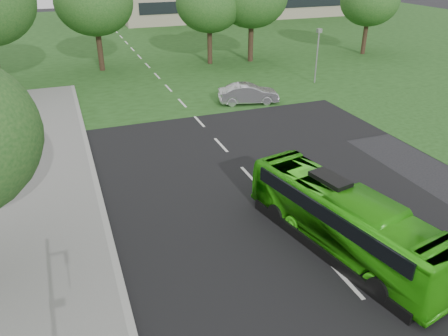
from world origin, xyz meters
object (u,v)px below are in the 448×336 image
Objects in this scene: tree_park_c at (209,4)px; tree_park_e at (370,1)px; sedan at (248,94)px; camera_pole at (318,49)px; tree_park_b at (94,2)px; bus at (343,220)px.

tree_park_e is at bearing -5.46° from tree_park_c.
camera_pole reaches higher than sedan.
tree_park_b is at bearing 150.92° from camera_pole.
sedan is (-17.85, -10.78, -4.57)m from tree_park_e.
camera_pole is (-10.61, -7.88, -2.47)m from tree_park_e.
sedan is at bearing -96.35° from tree_park_c.
sedan is (3.58, 16.71, -0.50)m from bus.
tree_park_c reaches higher than tree_park_e.
tree_park_e is (16.48, -1.58, -0.18)m from tree_park_c.
tree_park_b is 16.75m from sedan.
camera_pole is at bearing -33.40° from tree_park_b.
camera_pole is (10.82, 19.61, 1.60)m from bus.
camera_pole is at bearing -143.40° from tree_park_e.
tree_park_c is 0.93× the size of bus.
tree_park_b reaches higher than tree_park_c.
tree_park_e is at bearing 40.93° from camera_pole.
tree_park_b is at bearing 88.11° from bus.
tree_park_e is 35.10m from bus.
tree_park_c is 13.31m from sedan.
tree_park_e is 1.83× the size of sedan.
sedan is (-1.38, -12.36, -4.75)m from tree_park_c.
bus is 2.03× the size of sedan.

